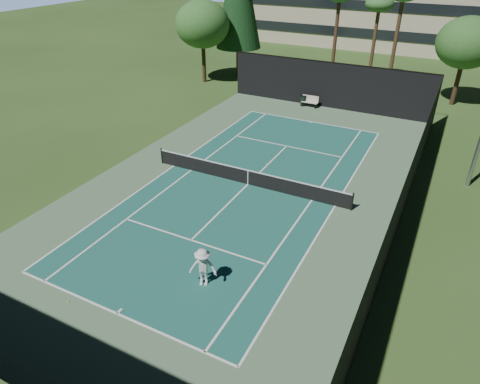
# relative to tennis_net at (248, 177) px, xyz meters

# --- Properties ---
(ground) EXTENTS (160.00, 160.00, 0.00)m
(ground) POSITION_rel_tennis_net_xyz_m (0.00, 0.00, -0.56)
(ground) COLOR #2C4C1C
(ground) RESTS_ON ground
(apron_slab) EXTENTS (18.00, 32.00, 0.01)m
(apron_slab) POSITION_rel_tennis_net_xyz_m (0.00, 0.00, -0.55)
(apron_slab) COLOR #507250
(apron_slab) RESTS_ON ground
(court_surface) EXTENTS (10.97, 23.77, 0.01)m
(court_surface) POSITION_rel_tennis_net_xyz_m (0.00, 0.00, -0.55)
(court_surface) COLOR #1C594E
(court_surface) RESTS_ON ground
(court_lines) EXTENTS (11.07, 23.87, 0.01)m
(court_lines) POSITION_rel_tennis_net_xyz_m (0.00, 0.00, -0.54)
(court_lines) COLOR white
(court_lines) RESTS_ON ground
(tennis_net) EXTENTS (12.90, 0.10, 1.10)m
(tennis_net) POSITION_rel_tennis_net_xyz_m (0.00, 0.00, 0.00)
(tennis_net) COLOR black
(tennis_net) RESTS_ON ground
(fence) EXTENTS (18.04, 32.05, 4.03)m
(fence) POSITION_rel_tennis_net_xyz_m (0.00, 0.06, 1.45)
(fence) COLOR black
(fence) RESTS_ON ground
(player) EXTENTS (1.37, 1.05, 1.88)m
(player) POSITION_rel_tennis_net_xyz_m (2.21, -8.82, 0.38)
(player) COLOR silver
(player) RESTS_ON ground
(tennis_ball_a) EXTENTS (0.06, 0.06, 0.06)m
(tennis_ball_a) POSITION_rel_tennis_net_xyz_m (-2.23, -12.29, -0.53)
(tennis_ball_a) COLOR yellow
(tennis_ball_a) RESTS_ON ground
(tennis_ball_b) EXTENTS (0.07, 0.07, 0.07)m
(tennis_ball_b) POSITION_rel_tennis_net_xyz_m (-0.77, 1.35, -0.52)
(tennis_ball_b) COLOR #BED630
(tennis_ball_b) RESTS_ON ground
(tennis_ball_c) EXTENTS (0.06, 0.06, 0.06)m
(tennis_ball_c) POSITION_rel_tennis_net_xyz_m (-0.14, 3.03, -0.53)
(tennis_ball_c) COLOR #EEF437
(tennis_ball_c) RESTS_ON ground
(tennis_ball_d) EXTENTS (0.07, 0.07, 0.07)m
(tennis_ball_d) POSITION_rel_tennis_net_xyz_m (-6.78, 2.62, -0.52)
(tennis_ball_d) COLOR yellow
(tennis_ball_d) RESTS_ON ground
(park_bench) EXTENTS (1.50, 0.45, 1.02)m
(park_bench) POSITION_rel_tennis_net_xyz_m (-1.37, 15.39, -0.01)
(park_bench) COLOR beige
(park_bench) RESTS_ON ground
(trash_bin) EXTENTS (0.56, 0.56, 0.95)m
(trash_bin) POSITION_rel_tennis_net_xyz_m (-2.02, 15.46, -0.08)
(trash_bin) COLOR black
(trash_bin) RESTS_ON ground
(palm_b) EXTENTS (2.80, 2.80, 8.42)m
(palm_b) POSITION_rel_tennis_net_xyz_m (1.50, 26.00, 6.80)
(palm_b) COLOR #4D3721
(palm_b) RESTS_ON ground
(decid_tree_a) EXTENTS (5.12, 5.12, 7.62)m
(decid_tree_a) POSITION_rel_tennis_net_xyz_m (10.00, 22.00, 4.86)
(decid_tree_a) COLOR #40291B
(decid_tree_a) RESTS_ON ground
(decid_tree_c) EXTENTS (5.44, 5.44, 8.09)m
(decid_tree_c) POSITION_rel_tennis_net_xyz_m (-14.00, 18.00, 5.21)
(decid_tree_c) COLOR #402C1B
(decid_tree_c) RESTS_ON ground
(campus_building) EXTENTS (40.50, 12.50, 8.30)m
(campus_building) POSITION_rel_tennis_net_xyz_m (0.00, 45.98, 3.65)
(campus_building) COLOR #C3B597
(campus_building) RESTS_ON ground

